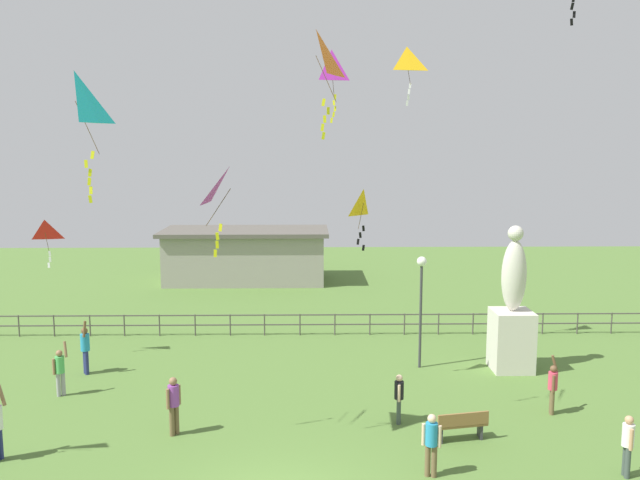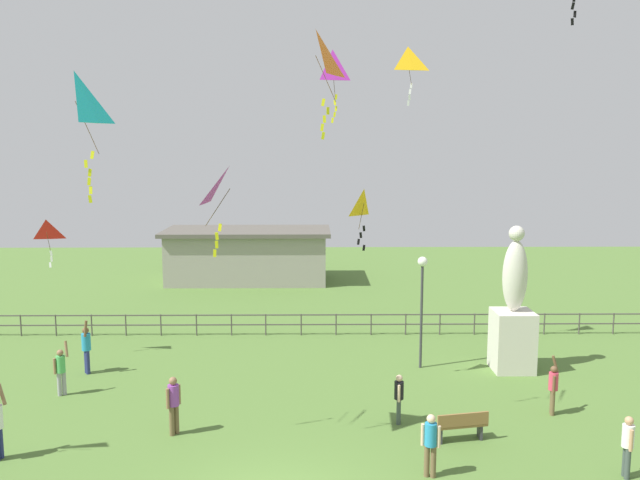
{
  "view_description": "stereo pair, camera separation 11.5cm",
  "coord_description": "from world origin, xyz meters",
  "views": [
    {
      "loc": [
        0.75,
        -13.88,
        8.1
      ],
      "look_at": [
        1.08,
        5.28,
        5.43
      ],
      "focal_mm": 36.75,
      "sensor_mm": 36.0,
      "label": 1
    },
    {
      "loc": [
        0.86,
        -13.89,
        8.1
      ],
      "look_at": [
        1.08,
        5.28,
        5.43
      ],
      "focal_mm": 36.75,
      "sensor_mm": 36.0,
      "label": 2
    }
  ],
  "objects": [
    {
      "name": "person_7",
      "position": [
        3.41,
        4.64,
        0.86
      ],
      "size": [
        0.28,
        0.45,
        1.5
      ],
      "color": "#3F4C47",
      "rests_on": "ground_plane"
    },
    {
      "name": "person_5",
      "position": [
        8.23,
        5.25,
        0.91
      ],
      "size": [
        0.36,
        0.47,
        1.81
      ],
      "color": "brown",
      "rests_on": "ground_plane"
    },
    {
      "name": "waterfront_railing",
      "position": [
        -0.36,
        14.0,
        0.63
      ],
      "size": [
        36.04,
        0.06,
        0.95
      ],
      "color": "#4C4742",
      "rests_on": "ground_plane"
    },
    {
      "name": "pavilion_building",
      "position": [
        -3.15,
        26.0,
        1.63
      ],
      "size": [
        10.13,
        4.97,
        3.22
      ],
      "color": "gray",
      "rests_on": "ground_plane"
    },
    {
      "name": "person_6",
      "position": [
        -7.35,
        9.15,
        1.02
      ],
      "size": [
        0.34,
        0.52,
        2.03
      ],
      "color": "navy",
      "rests_on": "ground_plane"
    },
    {
      "name": "kite_1",
      "position": [
        -1.25,
        2.76,
        7.05
      ],
      "size": [
        1.01,
        1.02,
        2.24
      ],
      "color": "#B22DB2"
    },
    {
      "name": "kite_2",
      "position": [
        1.64,
        11.6,
        11.12
      ],
      "size": [
        0.92,
        0.71,
        2.73
      ],
      "color": "#B22DB2"
    },
    {
      "name": "person_3",
      "position": [
        -3.1,
        3.96,
        0.98
      ],
      "size": [
        0.35,
        0.43,
        1.71
      ],
      "color": "brown",
      "rests_on": "ground_plane"
    },
    {
      "name": "kite_7",
      "position": [
        -9.08,
        10.45,
        4.97
      ],
      "size": [
        0.94,
        0.9,
        1.79
      ],
      "color": "red"
    },
    {
      "name": "kite_5",
      "position": [
        4.53,
        11.9,
        11.4
      ],
      "size": [
        1.08,
        0.85,
        2.19
      ],
      "color": "yellow"
    },
    {
      "name": "kite_3",
      "position": [
        2.57,
        7.77,
        6.24
      ],
      "size": [
        0.69,
        0.68,
        2.09
      ],
      "color": "yellow"
    },
    {
      "name": "statue_monument",
      "position": [
        8.21,
        9.35,
        1.89
      ],
      "size": [
        1.43,
        1.43,
        5.37
      ],
      "color": "beige",
      "rests_on": "ground_plane"
    },
    {
      "name": "lamppost",
      "position": [
        4.89,
        9.65,
        3.08
      ],
      "size": [
        0.36,
        0.36,
        4.2
      ],
      "color": "#38383D",
      "rests_on": "ground_plane"
    },
    {
      "name": "person_4",
      "position": [
        8.64,
        1.33,
        0.91
      ],
      "size": [
        0.29,
        0.48,
        1.59
      ],
      "color": "#3F4C47",
      "rests_on": "ground_plane"
    },
    {
      "name": "person_1",
      "position": [
        -7.46,
        7.01,
        0.92
      ],
      "size": [
        0.47,
        0.34,
        1.83
      ],
      "color": "#99999E",
      "rests_on": "ground_plane"
    },
    {
      "name": "park_bench",
      "position": [
        5.0,
        3.44,
        0.46
      ],
      "size": [
        1.55,
        0.69,
        0.85
      ],
      "color": "olive",
      "rests_on": "ground_plane"
    },
    {
      "name": "person_0",
      "position": [
        3.78,
        1.42,
        0.94
      ],
      "size": [
        0.47,
        0.3,
        1.63
      ],
      "color": "brown",
      "rests_on": "ground_plane"
    },
    {
      "name": "kite_0",
      "position": [
        -5.03,
        2.78,
        9.17
      ],
      "size": [
        1.2,
        1.1,
        3.18
      ],
      "color": "#19B2B2"
    },
    {
      "name": "kite_4",
      "position": [
        0.96,
        4.0,
        10.48
      ],
      "size": [
        1.01,
        1.06,
        2.84
      ],
      "color": "orange"
    }
  ]
}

